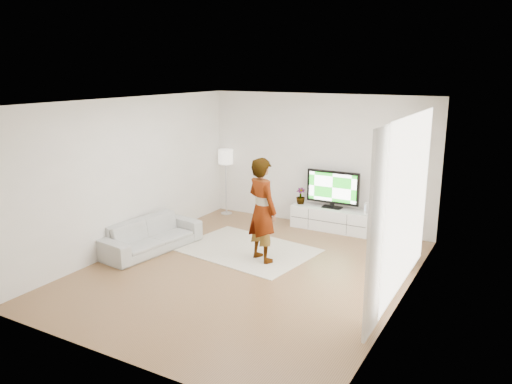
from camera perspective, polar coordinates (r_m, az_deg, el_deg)
The scene contains 17 objects.
floor at distance 8.45m, azimuth -0.97°, elevation -9.01°, with size 6.00×6.00×0.00m, color olive.
ceiling at distance 7.80m, azimuth -1.05°, elevation 10.30°, with size 6.00×6.00×0.00m, color white.
wall_left at distance 9.49m, azimuth -14.18°, elevation 1.99°, with size 0.02×6.00×2.80m, color white.
wall_right at distance 7.13m, azimuth 16.65°, elevation -2.07°, with size 0.02×6.00×2.80m, color white.
wall_back at distance 10.65m, azimuth 7.14°, elevation 3.58°, with size 5.00×0.02×2.80m, color white.
wall_front at distance 5.73m, azimuth -16.35°, elevation -5.96°, with size 5.00×0.02×2.80m, color white.
window at distance 7.40m, azimuth 17.05°, elevation -1.11°, with size 0.01×2.60×2.50m, color white.
curtain_near at distance 6.23m, azimuth 13.66°, elevation -4.64°, with size 0.04×0.70×2.60m, color white.
curtain_far at distance 8.68m, azimuth 18.36°, elevation 0.28°, with size 0.04×0.70×2.60m, color white.
media_console at distance 10.57m, azimuth 8.59°, elevation -3.06°, with size 1.67×0.48×0.47m.
television at distance 10.42m, azimuth 8.77°, elevation 0.46°, with size 1.13×0.22×0.78m.
game_console at distance 10.25m, azimuth 12.48°, elevation -1.79°, with size 0.05×0.16×0.21m.
potted_plant at distance 10.71m, azimuth 5.12°, elevation -0.45°, with size 0.19×0.19×0.35m, color #3F7238.
rug at distance 9.38m, azimuth -1.12°, elevation -6.59°, with size 2.39×1.72×0.01m, color beige.
player at distance 8.60m, azimuth 0.70°, elevation -2.04°, with size 0.67×0.44×1.83m, color #334772.
sofa at distance 9.49m, azimuth -11.93°, elevation -4.84°, with size 1.97×0.77×0.58m, color #AFAFAA.
floor_lamp at distance 11.38m, azimuth -3.48°, elevation 3.72°, with size 0.34×0.34×1.51m.
Camera 1 is at (3.92, -6.73, 3.29)m, focal length 35.00 mm.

